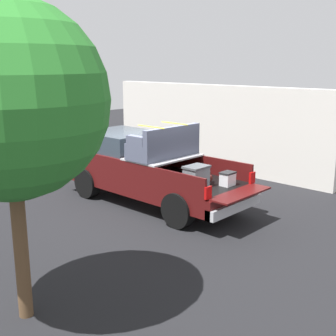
% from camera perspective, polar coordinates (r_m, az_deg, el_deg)
% --- Properties ---
extents(ground_plane, '(40.00, 40.00, 0.00)m').
position_cam_1_polar(ground_plane, '(12.22, -2.06, -4.57)').
color(ground_plane, black).
extents(pickup_truck, '(6.05, 2.06, 2.23)m').
position_cam_1_polar(pickup_truck, '(12.21, -3.34, 0.14)').
color(pickup_truck, '#470F0F').
rests_on(pickup_truck, ground_plane).
extents(building_facade, '(9.32, 0.36, 3.03)m').
position_cam_1_polar(building_facade, '(16.04, 5.81, 5.30)').
color(building_facade, silver).
rests_on(building_facade, ground_plane).
extents(tree_background, '(2.81, 2.81, 4.70)m').
position_cam_1_polar(tree_background, '(6.45, -20.00, 8.23)').
color(tree_background, brown).
rests_on(tree_background, ground_plane).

